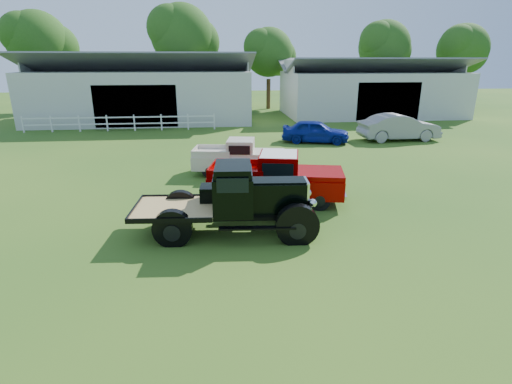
{
  "coord_description": "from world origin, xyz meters",
  "views": [
    {
      "loc": [
        -1.12,
        -11.01,
        5.14
      ],
      "look_at": [
        0.2,
        1.2,
        1.05
      ],
      "focal_mm": 28.0,
      "sensor_mm": 36.0,
      "label": 1
    }
  ],
  "objects_px": {
    "misc_car_blue": "(315,131)",
    "misc_car_grey": "(399,127)",
    "vintage_flatbed": "(230,199)",
    "red_pickup": "(276,177)",
    "white_pickup": "(239,157)"
  },
  "relations": [
    {
      "from": "misc_car_blue",
      "to": "misc_car_grey",
      "type": "xyz_separation_m",
      "value": [
        5.7,
        0.15,
        0.13
      ]
    },
    {
      "from": "vintage_flatbed",
      "to": "red_pickup",
      "type": "distance_m",
      "value": 3.31
    },
    {
      "from": "vintage_flatbed",
      "to": "misc_car_blue",
      "type": "relative_size",
      "value": 1.29
    },
    {
      "from": "red_pickup",
      "to": "misc_car_blue",
      "type": "distance_m",
      "value": 11.72
    },
    {
      "from": "misc_car_blue",
      "to": "misc_car_grey",
      "type": "distance_m",
      "value": 5.7
    },
    {
      "from": "vintage_flatbed",
      "to": "misc_car_blue",
      "type": "distance_m",
      "value": 14.97
    },
    {
      "from": "vintage_flatbed",
      "to": "red_pickup",
      "type": "height_order",
      "value": "vintage_flatbed"
    },
    {
      "from": "red_pickup",
      "to": "misc_car_blue",
      "type": "height_order",
      "value": "red_pickup"
    },
    {
      "from": "white_pickup",
      "to": "misc_car_blue",
      "type": "distance_m",
      "value": 8.84
    },
    {
      "from": "vintage_flatbed",
      "to": "misc_car_grey",
      "type": "relative_size",
      "value": 1.05
    },
    {
      "from": "vintage_flatbed",
      "to": "misc_car_grey",
      "type": "height_order",
      "value": "vintage_flatbed"
    },
    {
      "from": "misc_car_blue",
      "to": "red_pickup",
      "type": "bearing_deg",
      "value": 174.17
    },
    {
      "from": "red_pickup",
      "to": "vintage_flatbed",
      "type": "bearing_deg",
      "value": -111.88
    },
    {
      "from": "red_pickup",
      "to": "misc_car_grey",
      "type": "bearing_deg",
      "value": 59.97
    },
    {
      "from": "red_pickup",
      "to": "misc_car_blue",
      "type": "relative_size",
      "value": 1.2
    }
  ]
}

